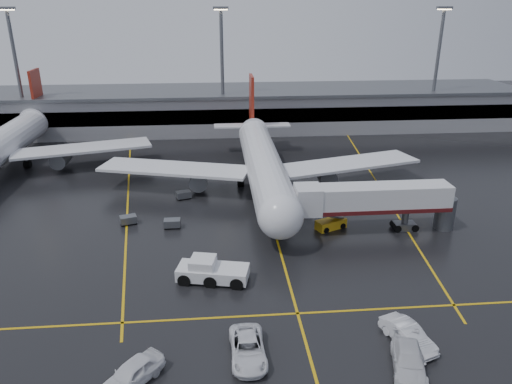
{
  "coord_description": "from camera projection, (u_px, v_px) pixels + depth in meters",
  "views": [
    {
      "loc": [
        -6.91,
        -57.79,
        26.02
      ],
      "look_at": [
        -2.0,
        -2.0,
        4.0
      ],
      "focal_mm": 33.75,
      "sensor_mm": 36.0,
      "label": 1
    }
  ],
  "objects": [
    {
      "name": "baggage_cart_a",
      "position": [
        172.0,
        223.0,
        59.6
      ],
      "size": [
        2.01,
        1.31,
        1.12
      ],
      "color": "#595B60",
      "rests_on": "ground"
    },
    {
      "name": "apron_line_right",
      "position": [
        378.0,
        184.0,
        74.39
      ],
      "size": [
        7.57,
        69.64,
        0.02
      ],
      "primitive_type": "cube",
      "rotation": [
        0.0,
        0.0,
        -0.1
      ],
      "color": "gold",
      "rests_on": "ground"
    },
    {
      "name": "light_mast_mid",
      "position": [
        222.0,
        65.0,
        96.89
      ],
      "size": [
        3.0,
        1.2,
        25.45
      ],
      "color": "#595B60",
      "rests_on": "ground"
    },
    {
      "name": "apron_line_centre",
      "position": [
        270.0,
        214.0,
        63.65
      ],
      "size": [
        0.25,
        90.0,
        0.02
      ],
      "primitive_type": "cube",
      "color": "gold",
      "rests_on": "ground"
    },
    {
      "name": "terminal",
      "position": [
        245.0,
        108.0,
        106.51
      ],
      "size": [
        122.0,
        19.0,
        8.6
      ],
      "color": "gray",
      "rests_on": "ground"
    },
    {
      "name": "second_airliner",
      "position": [
        1.0,
        146.0,
        78.81
      ],
      "size": [
        48.8,
        45.6,
        14.1
      ],
      "color": "silver",
      "rests_on": "ground"
    },
    {
      "name": "apron_line_stop",
      "position": [
        298.0,
        313.0,
        43.26
      ],
      "size": [
        60.0,
        0.25,
        0.02
      ],
      "primitive_type": "cube",
      "color": "gold",
      "rests_on": "ground"
    },
    {
      "name": "baggage_cart_b",
      "position": [
        128.0,
        219.0,
        60.57
      ],
      "size": [
        2.31,
        1.86,
        1.12
      ],
      "color": "#595B60",
      "rests_on": "ground"
    },
    {
      "name": "baggage_cart_c",
      "position": [
        183.0,
        195.0,
        68.45
      ],
      "size": [
        2.31,
        1.88,
        1.12
      ],
      "color": "#595B60",
      "rests_on": "ground"
    },
    {
      "name": "service_van_b",
      "position": [
        409.0,
        360.0,
        36.4
      ],
      "size": [
        3.84,
        6.26,
        1.7
      ],
      "primitive_type": "imported",
      "rotation": [
        0.0,
        0.0,
        -0.27
      ],
      "color": "silver",
      "rests_on": "ground"
    },
    {
      "name": "main_airliner",
      "position": [
        263.0,
        161.0,
        71.11
      ],
      "size": [
        48.8,
        45.6,
        14.1
      ],
      "color": "silver",
      "rests_on": "ground"
    },
    {
      "name": "light_mast_right",
      "position": [
        437.0,
        62.0,
        100.56
      ],
      "size": [
        3.0,
        1.2,
        25.45
      ],
      "color": "#595B60",
      "rests_on": "ground"
    },
    {
      "name": "jet_bridge",
      "position": [
        374.0,
        201.0,
        57.63
      ],
      "size": [
        19.9,
        3.4,
        6.05
      ],
      "color": "silver",
      "rests_on": "ground"
    },
    {
      "name": "apron_line_left",
      "position": [
        128.0,
        191.0,
        71.29
      ],
      "size": [
        9.99,
        69.35,
        0.02
      ],
      "primitive_type": "cube",
      "rotation": [
        0.0,
        0.0,
        0.14
      ],
      "color": "gold",
      "rests_on": "ground"
    },
    {
      "name": "service_van_d",
      "position": [
        132.0,
        374.0,
        34.99
      ],
      "size": [
        5.0,
        5.42,
        1.8
      ],
      "primitive_type": "imported",
      "rotation": [
        0.0,
        0.0,
        -0.69
      ],
      "color": "white",
      "rests_on": "ground"
    },
    {
      "name": "service_van_c",
      "position": [
        408.0,
        335.0,
        39.13
      ],
      "size": [
        3.61,
        5.58,
        1.74
      ],
      "primitive_type": "imported",
      "rotation": [
        0.0,
        0.0,
        0.37
      ],
      "color": "silver",
      "rests_on": "ground"
    },
    {
      "name": "light_mast_left",
      "position": [
        17.0,
        67.0,
        93.63
      ],
      "size": [
        3.0,
        1.2,
        25.45
      ],
      "color": "#595B60",
      "rests_on": "ground"
    },
    {
      "name": "ground",
      "position": [
        270.0,
        214.0,
        63.66
      ],
      "size": [
        220.0,
        220.0,
        0.0
      ],
      "primitive_type": "plane",
      "color": "black",
      "rests_on": "ground"
    },
    {
      "name": "pushback_tractor",
      "position": [
        211.0,
        271.0,
        48.13
      ],
      "size": [
        7.51,
        4.38,
        2.52
      ],
      "color": "silver",
      "rests_on": "ground"
    },
    {
      "name": "service_van_a",
      "position": [
        248.0,
        349.0,
        37.64
      ],
      "size": [
        2.8,
        5.91,
        1.63
      ],
      "primitive_type": "imported",
      "rotation": [
        0.0,
        0.0,
        0.02
      ],
      "color": "white",
      "rests_on": "ground"
    },
    {
      "name": "belt_loader",
      "position": [
        331.0,
        224.0,
        59.46
      ],
      "size": [
        4.12,
        2.98,
        2.41
      ],
      "color": "gold",
      "rests_on": "ground"
    }
  ]
}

